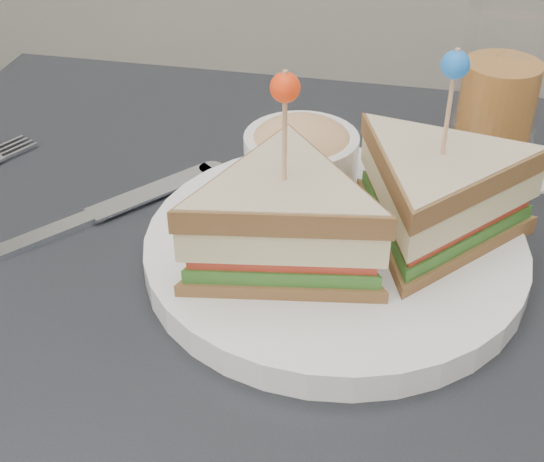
{
  "coord_description": "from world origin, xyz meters",
  "views": [
    {
      "loc": [
        0.1,
        -0.44,
        1.12
      ],
      "look_at": [
        0.01,
        0.01,
        0.8
      ],
      "focal_mm": 50.0,
      "sensor_mm": 36.0,
      "label": 1
    }
  ],
  "objects": [
    {
      "name": "table",
      "position": [
        0.0,
        0.0,
        0.67
      ],
      "size": [
        0.8,
        0.8,
        0.75
      ],
      "color": "black",
      "rests_on": "ground"
    },
    {
      "name": "plate_meal",
      "position": [
        0.06,
        0.05,
        0.8
      ],
      "size": [
        0.39,
        0.39,
        0.18
      ],
      "rotation": [
        0.0,
        0.0,
        -0.37
      ],
      "color": "white",
      "rests_on": "table"
    },
    {
      "name": "cutlery_knife",
      "position": [
        -0.16,
        0.07,
        0.75
      ],
      "size": [
        0.16,
        0.2,
        0.01
      ],
      "rotation": [
        0.0,
        0.0,
        -0.68
      ],
      "color": "silver",
      "rests_on": "table"
    },
    {
      "name": "drink_set",
      "position": [
        0.18,
        0.23,
        0.82
      ],
      "size": [
        0.17,
        0.17,
        0.16
      ],
      "rotation": [
        0.0,
        0.0,
        0.49
      ],
      "color": "silver",
      "rests_on": "table"
    }
  ]
}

